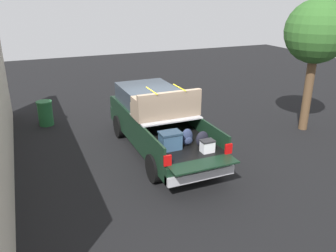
{
  "coord_description": "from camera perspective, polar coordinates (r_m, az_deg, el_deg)",
  "views": [
    {
      "loc": [
        -9.61,
        3.87,
        4.85
      ],
      "look_at": [
        -0.6,
        0.0,
        1.1
      ],
      "focal_mm": 36.81,
      "sensor_mm": 36.0,
      "label": 1
    }
  ],
  "objects": [
    {
      "name": "trash_can",
      "position": [
        14.37,
        -19.64,
        2.03
      ],
      "size": [
        0.6,
        0.6,
        0.98
      ],
      "color": "#1E592D",
      "rests_on": "ground_plane"
    },
    {
      "name": "tree_background",
      "position": [
        13.51,
        23.4,
        13.95
      ],
      "size": [
        2.23,
        2.23,
        4.77
      ],
      "color": "brown",
      "rests_on": "ground_plane"
    },
    {
      "name": "ground_plane",
      "position": [
        11.44,
        -1.19,
        -4.17
      ],
      "size": [
        40.0,
        40.0,
        0.0
      ],
      "primitive_type": "plane",
      "color": "black"
    },
    {
      "name": "pickup_truck",
      "position": [
        11.39,
        -1.94,
        1.02
      ],
      "size": [
        6.05,
        2.06,
        2.23
      ],
      "color": "black",
      "rests_on": "ground_plane"
    }
  ]
}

